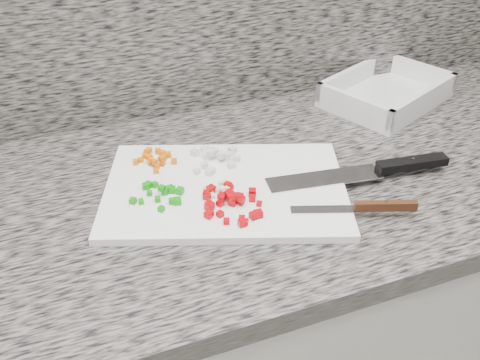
# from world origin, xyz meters

# --- Properties ---
(cabinet) EXTENTS (3.92, 0.62, 0.86)m
(cabinet) POSITION_xyz_m (0.00, 1.44, 0.43)
(cabinet) COLOR silver
(cabinet) RESTS_ON ground
(countertop) EXTENTS (3.96, 0.64, 0.04)m
(countertop) POSITION_xyz_m (0.00, 1.44, 0.88)
(countertop) COLOR #69655D
(countertop) RESTS_ON cabinet
(cutting_board) EXTENTS (0.49, 0.41, 0.01)m
(cutting_board) POSITION_xyz_m (-0.00, 1.41, 0.91)
(cutting_board) COLOR white
(cutting_board) RESTS_ON countertop
(carrot_pile) EXTENTS (0.08, 0.09, 0.02)m
(carrot_pile) POSITION_xyz_m (-0.10, 1.53, 0.92)
(carrot_pile) COLOR #DD6504
(carrot_pile) RESTS_ON cutting_board
(onion_pile) EXTENTS (0.10, 0.09, 0.02)m
(onion_pile) POSITION_xyz_m (0.01, 1.50, 0.92)
(onion_pile) COLOR beige
(onion_pile) RESTS_ON cutting_board
(green_pepper_pile) EXTENTS (0.10, 0.09, 0.02)m
(green_pepper_pile) POSITION_xyz_m (-0.11, 1.43, 0.92)
(green_pepper_pile) COLOR #118B0C
(green_pepper_pile) RESTS_ON cutting_board
(red_pepper_pile) EXTENTS (0.11, 0.12, 0.02)m
(red_pepper_pile) POSITION_xyz_m (-0.01, 1.36, 0.92)
(red_pepper_pile) COLOR #B70208
(red_pepper_pile) RESTS_ON cutting_board
(garlic_pile) EXTENTS (0.05, 0.05, 0.01)m
(garlic_pile) POSITION_xyz_m (-0.02, 1.40, 0.92)
(garlic_pile) COLOR beige
(garlic_pile) RESTS_ON cutting_board
(chef_knife) EXTENTS (0.35, 0.08, 0.02)m
(chef_knife) POSITION_xyz_m (0.28, 1.35, 0.92)
(chef_knife) COLOR silver
(chef_knife) RESTS_ON cutting_board
(paring_knife) EXTENTS (0.20, 0.09, 0.02)m
(paring_knife) POSITION_xyz_m (0.20, 1.26, 0.92)
(paring_knife) COLOR silver
(paring_knife) RESTS_ON cutting_board
(tray) EXTENTS (0.33, 0.29, 0.06)m
(tray) POSITION_xyz_m (0.47, 1.62, 0.92)
(tray) COLOR silver
(tray) RESTS_ON countertop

